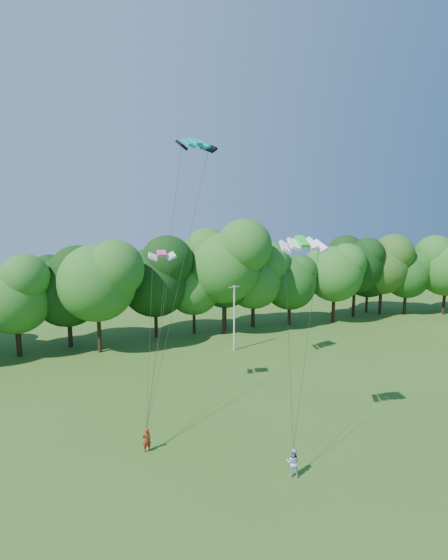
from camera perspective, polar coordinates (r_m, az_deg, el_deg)
name	(u,v)px	position (r m, az deg, el deg)	size (l,w,h in m)	color
utility_pole	(234,317)	(47.12, 1.33, -4.85)	(1.39, 0.54, 7.19)	beige
kite_flyer_left	(147,440)	(29.85, -10.08, -19.86)	(0.58, 0.38, 1.58)	maroon
kite_flyer_right	(293,462)	(27.51, 9.01, -22.43)	(0.82, 0.64, 1.69)	#A7BFE8
kite_teal	(195,141)	(36.32, -3.78, 17.61)	(3.50, 2.37, 0.77)	#059EA4
kite_green	(302,241)	(26.66, 10.17, 5.01)	(2.84, 1.48, 0.66)	#20D62C
kite_pink	(162,253)	(33.29, -8.14, 3.50)	(2.10, 1.10, 0.42)	#F04290
tree_back_center	(225,278)	(54.31, 0.15, 0.30)	(7.41, 7.41, 10.78)	black
tree_back_east	(383,263)	(66.63, 20.00, 2.15)	(8.34, 8.34, 12.13)	#352115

